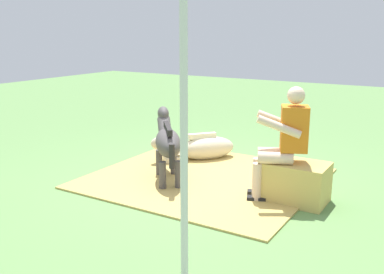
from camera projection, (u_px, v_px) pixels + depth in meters
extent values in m
plane|color=#608C4C|center=(201.00, 182.00, 5.87)|extent=(24.00, 24.00, 0.00)
cube|color=tan|center=(204.00, 178.00, 6.00)|extent=(2.87, 2.63, 0.02)
cube|color=tan|center=(295.00, 182.00, 5.17)|extent=(0.73, 0.50, 0.47)
cylinder|color=beige|center=(275.00, 158.00, 5.06)|extent=(0.42, 0.28, 0.14)
cylinder|color=beige|center=(257.00, 183.00, 5.16)|extent=(0.11, 0.11, 0.47)
cube|color=black|center=(256.00, 199.00, 5.21)|extent=(0.24, 0.18, 0.06)
cylinder|color=beige|center=(275.00, 153.00, 5.25)|extent=(0.42, 0.28, 0.14)
cylinder|color=beige|center=(257.00, 177.00, 5.35)|extent=(0.11, 0.11, 0.47)
cube|color=black|center=(256.00, 193.00, 5.40)|extent=(0.24, 0.18, 0.06)
cube|color=orange|center=(294.00, 129.00, 5.05)|extent=(0.39, 0.37, 0.52)
cylinder|color=beige|center=(279.00, 127.00, 4.91)|extent=(0.50, 0.28, 0.26)
cylinder|color=beige|center=(278.00, 121.00, 5.22)|extent=(0.50, 0.28, 0.26)
sphere|color=beige|center=(296.00, 95.00, 4.96)|extent=(0.20, 0.20, 0.20)
ellipsoid|color=#4C4747|center=(168.00, 143.00, 5.75)|extent=(0.78, 0.85, 0.34)
cylinder|color=#4C4747|center=(159.00, 163.00, 6.09)|extent=(0.09, 0.09, 0.37)
cylinder|color=#4C4747|center=(174.00, 162.00, 6.12)|extent=(0.09, 0.09, 0.37)
cylinder|color=#4C4747|center=(163.00, 176.00, 5.55)|extent=(0.09, 0.09, 0.37)
cylinder|color=#4C4747|center=(178.00, 175.00, 5.58)|extent=(0.09, 0.09, 0.37)
cylinder|color=#4C4747|center=(165.00, 127.00, 6.21)|extent=(0.37, 0.40, 0.33)
ellipsoid|color=#4C4747|center=(163.00, 113.00, 6.34)|extent=(0.33, 0.35, 0.20)
cube|color=#2A2727|center=(168.00, 128.00, 5.71)|extent=(0.43, 0.50, 0.08)
cylinder|color=#2A2727|center=(172.00, 156.00, 5.31)|extent=(0.07, 0.07, 0.30)
ellipsoid|color=beige|center=(207.00, 148.00, 6.88)|extent=(0.87, 0.93, 0.36)
cube|color=beige|center=(174.00, 159.00, 6.74)|extent=(0.36, 0.37, 0.10)
cylinder|color=beige|center=(172.00, 147.00, 6.69)|extent=(0.32, 0.33, 0.30)
ellipsoid|color=beige|center=(161.00, 143.00, 6.62)|extent=(0.32, 0.33, 0.20)
cube|color=#F2EDC5|center=(202.00, 136.00, 6.81)|extent=(0.34, 0.39, 0.08)
cylinder|color=silver|center=(184.00, 144.00, 3.29)|extent=(0.06, 0.06, 2.28)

